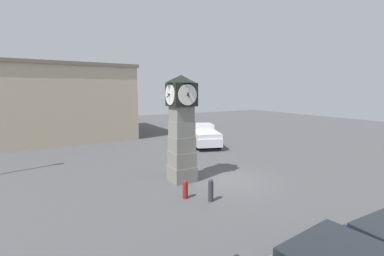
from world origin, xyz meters
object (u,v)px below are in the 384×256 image
at_px(clock_tower, 182,128).
at_px(pickup_truck, 204,135).
at_px(bollard_near_tower, 185,189).
at_px(street_lamp_far_side, 187,104).
at_px(bollard_mid_row, 211,190).

distance_m(clock_tower, pickup_truck, 9.51).
xyz_separation_m(bollard_near_tower, street_lamp_far_side, (8.48, 15.20, 2.98)).
xyz_separation_m(bollard_near_tower, bollard_mid_row, (0.83, -0.85, 0.09)).
distance_m(bollard_near_tower, bollard_mid_row, 1.20).
bearing_deg(bollard_near_tower, pickup_truck, 53.19).
bearing_deg(bollard_near_tower, bollard_mid_row, -45.70).
distance_m(bollard_mid_row, pickup_truck, 11.87).
bearing_deg(pickup_truck, clock_tower, -130.07).
xyz_separation_m(clock_tower, pickup_truck, (5.98, 7.11, -2.02)).
distance_m(bollard_near_tower, pickup_truck, 11.63).
bearing_deg(clock_tower, street_lamp_far_side, 60.04).
height_order(bollard_near_tower, bollard_mid_row, bollard_mid_row).
height_order(bollard_near_tower, street_lamp_far_side, street_lamp_far_side).
height_order(bollard_near_tower, pickup_truck, pickup_truck).
bearing_deg(bollard_mid_row, bollard_near_tower, 134.30).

